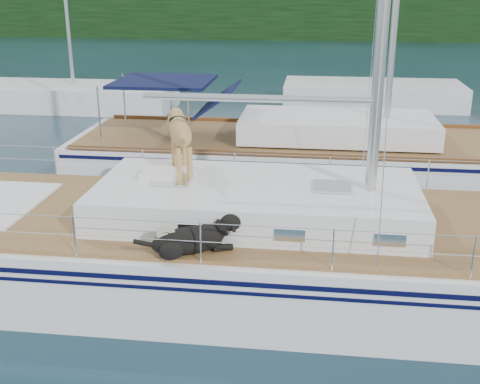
# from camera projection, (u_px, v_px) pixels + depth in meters

# --- Properties ---
(ground) EXTENTS (120.00, 120.00, 0.00)m
(ground) POSITION_uv_depth(u_px,v_px,m) (210.00, 282.00, 10.40)
(ground) COLOR black
(ground) RESTS_ON ground
(tree_line) EXTENTS (90.00, 3.00, 6.00)m
(tree_line) POSITION_uv_depth(u_px,v_px,m) (300.00, 3.00, 51.48)
(tree_line) COLOR black
(tree_line) RESTS_ON ground
(shore_bank) EXTENTS (92.00, 1.00, 1.20)m
(shore_bank) POSITION_uv_depth(u_px,v_px,m) (299.00, 31.00, 53.40)
(shore_bank) COLOR #595147
(shore_bank) RESTS_ON ground
(main_sailboat) EXTENTS (12.00, 3.90, 14.01)m
(main_sailboat) POSITION_uv_depth(u_px,v_px,m) (214.00, 246.00, 10.16)
(main_sailboat) COLOR white
(main_sailboat) RESTS_ON ground
(neighbor_sailboat) EXTENTS (11.00, 3.50, 13.30)m
(neighbor_sailboat) POSITION_uv_depth(u_px,v_px,m) (292.00, 157.00, 15.46)
(neighbor_sailboat) COLOR white
(neighbor_sailboat) RESTS_ON ground
(bg_boat_west) EXTENTS (8.00, 3.00, 11.65)m
(bg_boat_west) POSITION_uv_depth(u_px,v_px,m) (75.00, 97.00, 24.29)
(bg_boat_west) COLOR white
(bg_boat_west) RESTS_ON ground
(bg_boat_center) EXTENTS (7.20, 3.00, 11.65)m
(bg_boat_center) POSITION_uv_depth(u_px,v_px,m) (372.00, 95.00, 24.74)
(bg_boat_center) COLOR white
(bg_boat_center) RESTS_ON ground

